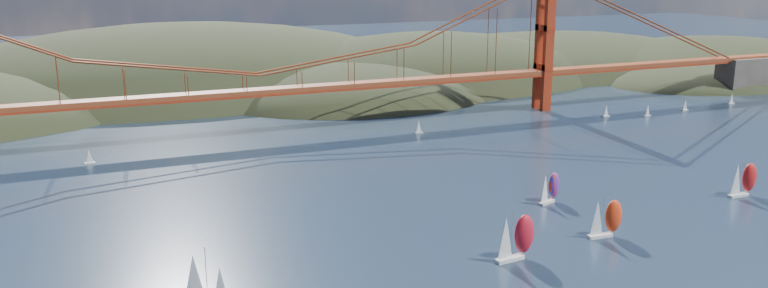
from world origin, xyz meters
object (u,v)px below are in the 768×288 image
racer_1 (605,218)px  racer_rwb (549,187)px  racer_2 (743,179)px  racer_0 (515,237)px

racer_1 → racer_rwb: racer_1 is taller
racer_2 → racer_rwb: bearing=162.8°
racer_0 → racer_2: (79.72, 13.34, -0.38)m
racer_0 → racer_1: bearing=0.7°
racer_0 → racer_1: racer_0 is taller
racer_2 → racer_rwb: racer_2 is taller
racer_0 → racer_rwb: 40.87m
racer_rwb → racer_0: bearing=-155.8°
racer_0 → racer_1: (26.21, 3.36, -0.54)m
racer_2 → racer_rwb: (-50.68, 15.41, -0.60)m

